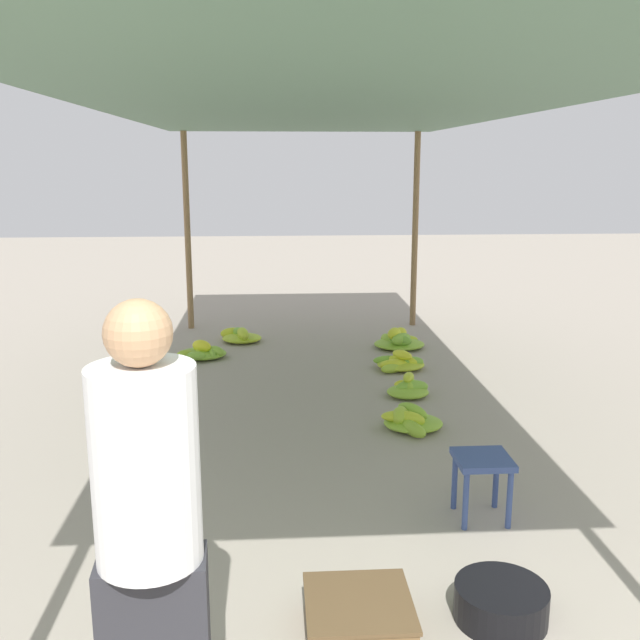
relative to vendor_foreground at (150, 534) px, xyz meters
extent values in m
cylinder|color=olive|center=(-0.68, 7.14, 0.38)|extent=(0.08, 0.08, 2.58)
cylinder|color=olive|center=(2.34, 7.14, 0.38)|extent=(0.08, 0.08, 2.58)
cube|color=#567A60|center=(0.83, 3.33, 1.69)|extent=(3.42, 8.02, 0.04)
cylinder|color=white|center=(0.00, 0.00, 0.26)|extent=(0.40, 0.40, 0.71)
sphere|color=tan|center=(0.00, 0.00, 0.73)|extent=(0.23, 0.23, 0.23)
cube|color=#384C84|center=(1.73, 1.72, -0.52)|extent=(0.34, 0.34, 0.04)
cylinder|color=#384C84|center=(1.60, 1.59, -0.73)|extent=(0.04, 0.04, 0.38)
cylinder|color=#384C84|center=(1.87, 1.59, -0.73)|extent=(0.04, 0.04, 0.38)
cylinder|color=#384C84|center=(1.60, 1.86, -0.73)|extent=(0.04, 0.04, 0.38)
cylinder|color=#384C84|center=(1.87, 1.86, -0.73)|extent=(0.04, 0.04, 0.38)
cylinder|color=black|center=(1.54, 0.71, -0.83)|extent=(0.46, 0.46, 0.18)
ellipsoid|color=#85BA34|center=(-0.23, 5.57, -0.83)|extent=(0.27, 0.26, 0.13)
ellipsoid|color=#9CC330|center=(-0.57, 5.47, -0.85)|extent=(0.25, 0.22, 0.14)
ellipsoid|color=#A4C62F|center=(-0.45, 5.84, -0.85)|extent=(0.12, 0.23, 0.13)
ellipsoid|color=yellow|center=(-0.39, 5.62, -0.78)|extent=(0.30, 0.29, 0.14)
ellipsoid|color=#7FB735|center=(-0.27, 5.58, -0.85)|extent=(0.13, 0.32, 0.13)
ellipsoid|color=#7EB736|center=(-0.44, 5.43, -0.84)|extent=(0.25, 0.19, 0.10)
ellipsoid|color=#AECA2D|center=(-0.37, 5.63, -0.84)|extent=(0.25, 0.23, 0.13)
ellipsoid|color=#86BA34|center=(-0.39, 5.63, -0.87)|extent=(0.55, 0.48, 0.10)
ellipsoid|color=#B1CB2D|center=(0.05, 6.24, -0.79)|extent=(0.21, 0.36, 0.15)
ellipsoid|color=#76B437|center=(0.00, 6.39, -0.81)|extent=(0.23, 0.25, 0.12)
ellipsoid|color=#C9D528|center=(0.01, 6.46, -0.85)|extent=(0.18, 0.26, 0.13)
ellipsoid|color=#C4D329|center=(-0.08, 6.48, -0.84)|extent=(0.33, 0.16, 0.15)
ellipsoid|color=#ACC92D|center=(0.03, 6.33, -0.87)|extent=(0.49, 0.43, 0.10)
ellipsoid|color=#CBD628|center=(1.87, 5.83, -0.72)|extent=(0.25, 0.29, 0.14)
ellipsoid|color=#75B337|center=(1.93, 5.76, -0.78)|extent=(0.30, 0.27, 0.13)
ellipsoid|color=#CED727|center=(1.95, 5.93, -0.74)|extent=(0.24, 0.24, 0.14)
ellipsoid|color=#B5CD2C|center=(2.04, 6.06, -0.85)|extent=(0.32, 0.14, 0.11)
ellipsoid|color=#7FB735|center=(1.94, 5.76, -0.77)|extent=(0.32, 0.29, 0.14)
ellipsoid|color=#8FBD33|center=(1.81, 6.04, -0.84)|extent=(0.18, 0.28, 0.14)
ellipsoid|color=#8BBC33|center=(1.94, 5.91, -0.87)|extent=(0.61, 0.53, 0.10)
ellipsoid|color=#7BB636|center=(1.67, 5.11, -0.84)|extent=(0.32, 0.15, 0.09)
ellipsoid|color=yellow|center=(1.82, 5.04, -0.76)|extent=(0.27, 0.32, 0.10)
ellipsoid|color=#77B437|center=(1.91, 5.00, -0.83)|extent=(0.28, 0.13, 0.12)
ellipsoid|color=#C7D429|center=(1.82, 5.02, -0.83)|extent=(0.34, 0.25, 0.15)
ellipsoid|color=#CAD528|center=(1.73, 4.96, -0.84)|extent=(0.36, 0.22, 0.11)
ellipsoid|color=#9CC330|center=(1.69, 4.90, -0.87)|extent=(0.32, 0.27, 0.10)
ellipsoid|color=#B0CB2D|center=(1.81, 5.04, -0.87)|extent=(0.51, 0.45, 0.10)
ellipsoid|color=#89BB34|center=(1.61, 3.33, -0.79)|extent=(0.28, 0.33, 0.14)
ellipsoid|color=#91BE32|center=(1.56, 3.11, -0.85)|extent=(0.24, 0.34, 0.12)
ellipsoid|color=#B9CE2B|center=(1.55, 3.21, -0.80)|extent=(0.30, 0.24, 0.13)
ellipsoid|color=#A0C42F|center=(1.49, 3.28, -0.80)|extent=(0.21, 0.28, 0.14)
ellipsoid|color=#BFD12A|center=(1.49, 3.27, -0.80)|extent=(0.32, 0.16, 0.09)
ellipsoid|color=#8CBC33|center=(1.60, 3.27, -0.87)|extent=(0.50, 0.44, 0.10)
ellipsoid|color=#7EB735|center=(1.76, 4.13, -0.83)|extent=(0.34, 0.18, 0.14)
ellipsoid|color=#B7CD2B|center=(1.73, 4.18, -0.75)|extent=(0.17, 0.24, 0.09)
ellipsoid|color=yellow|center=(1.76, 4.26, -0.86)|extent=(0.33, 0.22, 0.12)
ellipsoid|color=#92BF32|center=(1.74, 4.19, -0.82)|extent=(0.17, 0.31, 0.14)
ellipsoid|color=#8CBC33|center=(1.71, 4.10, -0.87)|extent=(0.40, 0.35, 0.10)
cube|color=brown|center=(0.83, 0.63, -0.83)|extent=(0.49, 0.49, 0.17)
cube|color=brown|center=(0.83, 0.63, -0.74)|extent=(0.51, 0.51, 0.02)
camera|label=1|loc=(0.46, -2.33, 1.29)|focal=40.00mm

